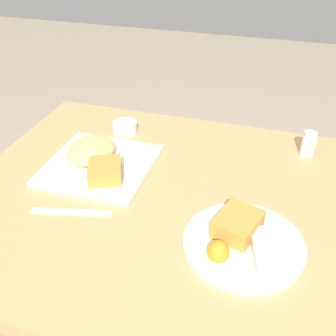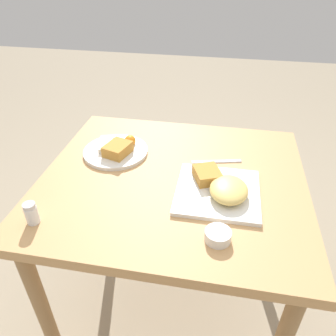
# 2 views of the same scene
# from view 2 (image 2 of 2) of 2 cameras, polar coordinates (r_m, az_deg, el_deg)

# --- Properties ---
(ground_plane) EXTENTS (8.00, 8.00, 0.00)m
(ground_plane) POSITION_cam_2_polar(r_m,az_deg,el_deg) (1.67, 0.61, -22.42)
(ground_plane) COLOR gray
(dining_table) EXTENTS (0.80, 0.89, 0.74)m
(dining_table) POSITION_cam_2_polar(r_m,az_deg,el_deg) (1.18, 0.81, -5.34)
(dining_table) COLOR tan
(dining_table) RESTS_ON ground_plane
(plate_square_near) EXTENTS (0.26, 0.26, 0.06)m
(plate_square_near) POSITION_cam_2_polar(r_m,az_deg,el_deg) (1.05, 9.10, -3.57)
(plate_square_near) COLOR white
(plate_square_near) RESTS_ON dining_table
(plate_oval_far) EXTENTS (0.24, 0.24, 0.05)m
(plate_oval_far) POSITION_cam_2_polar(r_m,az_deg,el_deg) (1.25, -8.99, 3.18)
(plate_oval_far) COLOR white
(plate_oval_far) RESTS_ON dining_table
(sauce_ramekin) EXTENTS (0.07, 0.07, 0.03)m
(sauce_ramekin) POSITION_cam_2_polar(r_m,az_deg,el_deg) (0.90, 8.70, -11.53)
(sauce_ramekin) COLOR white
(sauce_ramekin) RESTS_ON dining_table
(salt_shaker) EXTENTS (0.04, 0.04, 0.07)m
(salt_shaker) POSITION_cam_2_polar(r_m,az_deg,el_deg) (1.01, -22.64, -7.46)
(salt_shaker) COLOR white
(salt_shaker) RESTS_ON dining_table
(butter_knife) EXTENTS (0.06, 0.18, 0.00)m
(butter_knife) POSITION_cam_2_polar(r_m,az_deg,el_deg) (1.21, 8.45, 1.13)
(butter_knife) COLOR silver
(butter_knife) RESTS_ON dining_table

